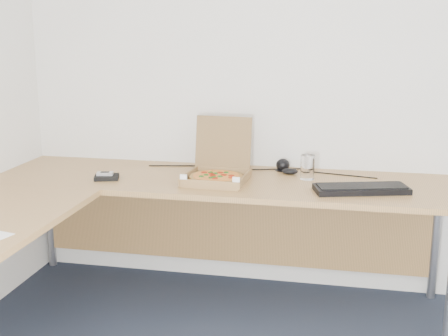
% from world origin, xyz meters
% --- Properties ---
extents(room_shell, '(3.50, 3.50, 2.50)m').
position_xyz_m(room_shell, '(0.00, 0.00, 1.25)').
color(room_shell, white).
rests_on(room_shell, ground).
extents(desk, '(2.50, 2.20, 0.73)m').
position_xyz_m(desk, '(-0.82, 0.97, 0.70)').
color(desk, '#AE7F46').
rests_on(desk, ground).
extents(pizza_box, '(0.32, 0.37, 0.33)m').
position_xyz_m(pizza_box, '(-0.50, 1.35, 0.77)').
color(pizza_box, olive).
rests_on(pizza_box, desk).
extents(drinking_glass, '(0.08, 0.08, 0.13)m').
position_xyz_m(drinking_glass, '(-0.03, 1.49, 0.80)').
color(drinking_glass, silver).
rests_on(drinking_glass, desk).
extents(keyboard, '(0.50, 0.29, 0.03)m').
position_xyz_m(keyboard, '(0.26, 1.28, 0.74)').
color(keyboard, black).
rests_on(keyboard, desk).
extents(mouse, '(0.10, 0.08, 0.03)m').
position_xyz_m(mouse, '(-0.13, 1.58, 0.75)').
color(mouse, black).
rests_on(mouse, desk).
extents(wallet, '(0.15, 0.14, 0.02)m').
position_xyz_m(wallet, '(-1.10, 1.26, 0.74)').
color(wallet, black).
rests_on(wallet, desk).
extents(phone, '(0.09, 0.06, 0.02)m').
position_xyz_m(phone, '(-1.11, 1.26, 0.76)').
color(phone, '#B2B5BA').
rests_on(phone, wallet).
extents(dome_speaker, '(0.09, 0.09, 0.07)m').
position_xyz_m(dome_speaker, '(-0.18, 1.66, 0.77)').
color(dome_speaker, black).
rests_on(dome_speaker, desk).
extents(cable_bundle, '(0.64, 0.13, 0.01)m').
position_xyz_m(cable_bundle, '(-0.34, 1.64, 0.73)').
color(cable_bundle, black).
rests_on(cable_bundle, desk).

